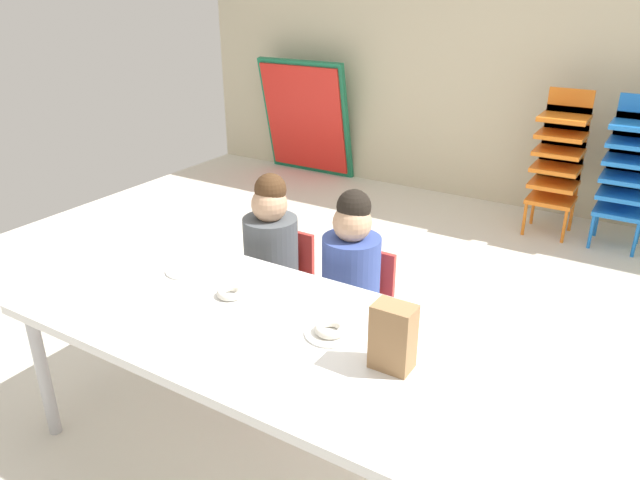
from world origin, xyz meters
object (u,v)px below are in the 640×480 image
(seated_child_middle_seat, at_px, (352,269))
(folded_activity_table, at_px, (306,118))
(donut_powdered_loose, at_px, (231,293))
(paper_plate_center_table, at_px, (187,270))
(paper_plate_near_edge, at_px, (331,334))
(donut_powdered_on_plate, at_px, (331,329))
(craft_table, at_px, (304,348))
(kid_chair_orange_stack, at_px, (559,156))
(kid_chair_blue_stack, at_px, (630,166))
(seated_child_near_camera, at_px, (272,248))
(paper_bag_brown, at_px, (393,337))

(seated_child_middle_seat, relative_size, folded_activity_table, 0.84)
(donut_powdered_loose, bearing_deg, paper_plate_center_table, 166.31)
(paper_plate_near_edge, height_order, paper_plate_center_table, same)
(folded_activity_table, distance_m, paper_plate_center_table, 3.38)
(paper_plate_near_edge, relative_size, donut_powdered_on_plate, 1.61)
(craft_table, xyz_separation_m, seated_child_middle_seat, (-0.16, 0.64, -0.01))
(seated_child_middle_seat, xyz_separation_m, kid_chair_orange_stack, (0.41, 2.33, 0.02))
(kid_chair_orange_stack, relative_size, folded_activity_table, 0.96)
(kid_chair_blue_stack, bearing_deg, kid_chair_orange_stack, 180.00)
(kid_chair_blue_stack, bearing_deg, seated_child_near_camera, -119.26)
(seated_child_near_camera, distance_m, donut_powdered_loose, 0.59)
(seated_child_near_camera, distance_m, folded_activity_table, 3.00)
(paper_bag_brown, height_order, donut_powdered_on_plate, paper_bag_brown)
(craft_table, distance_m, folded_activity_table, 3.86)
(kid_chair_orange_stack, relative_size, donut_powdered_on_plate, 9.33)
(paper_bag_brown, bearing_deg, kid_chair_orange_stack, 91.60)
(paper_plate_center_table, bearing_deg, seated_child_near_camera, 79.33)
(paper_bag_brown, height_order, donut_powdered_loose, paper_bag_brown)
(kid_chair_blue_stack, height_order, paper_bag_brown, kid_chair_blue_stack)
(paper_bag_brown, relative_size, paper_plate_center_table, 1.22)
(folded_activity_table, bearing_deg, donut_powdered_loose, -61.73)
(paper_bag_brown, bearing_deg, craft_table, -179.25)
(paper_plate_center_table, bearing_deg, paper_bag_brown, -9.07)
(craft_table, relative_size, donut_powdered_loose, 20.17)
(craft_table, distance_m, kid_chair_orange_stack, 2.98)
(seated_child_middle_seat, bearing_deg, kid_chair_orange_stack, 80.03)
(seated_child_near_camera, bearing_deg, paper_bag_brown, -34.57)
(paper_plate_near_edge, relative_size, paper_plate_center_table, 1.00)
(craft_table, bearing_deg, seated_child_middle_seat, 104.27)
(seated_child_middle_seat, bearing_deg, paper_plate_near_edge, -68.10)
(kid_chair_orange_stack, distance_m, folded_activity_table, 2.35)
(paper_bag_brown, xyz_separation_m, paper_plate_center_table, (-1.02, 0.16, -0.11))
(donut_powdered_loose, bearing_deg, paper_bag_brown, -7.17)
(seated_child_middle_seat, distance_m, donut_powdered_on_plate, 0.63)
(paper_bag_brown, distance_m, paper_plate_center_table, 1.04)
(craft_table, relative_size, paper_bag_brown, 9.94)
(kid_chair_orange_stack, relative_size, donut_powdered_loose, 9.59)
(craft_table, bearing_deg, paper_bag_brown, 0.75)
(folded_activity_table, xyz_separation_m, paper_plate_near_edge, (2.16, -3.18, 0.08))
(kid_chair_orange_stack, xyz_separation_m, folded_activity_table, (-2.34, 0.27, -0.04))
(kid_chair_orange_stack, height_order, donut_powdered_on_plate, kid_chair_orange_stack)
(craft_table, xyz_separation_m, paper_plate_center_table, (-0.69, 0.17, 0.05))
(seated_child_near_camera, relative_size, paper_plate_center_table, 5.10)
(seated_child_near_camera, xyz_separation_m, kid_chair_blue_stack, (1.30, 2.33, 0.02))
(seated_child_middle_seat, relative_size, kid_chair_blue_stack, 0.88)
(folded_activity_table, relative_size, donut_powdered_on_plate, 9.75)
(kid_chair_blue_stack, bearing_deg, donut_powdered_loose, -110.93)
(kid_chair_blue_stack, distance_m, donut_powdered_on_plate, 2.98)
(kid_chair_blue_stack, distance_m, paper_plate_center_table, 3.13)
(seated_child_near_camera, distance_m, kid_chair_blue_stack, 2.67)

